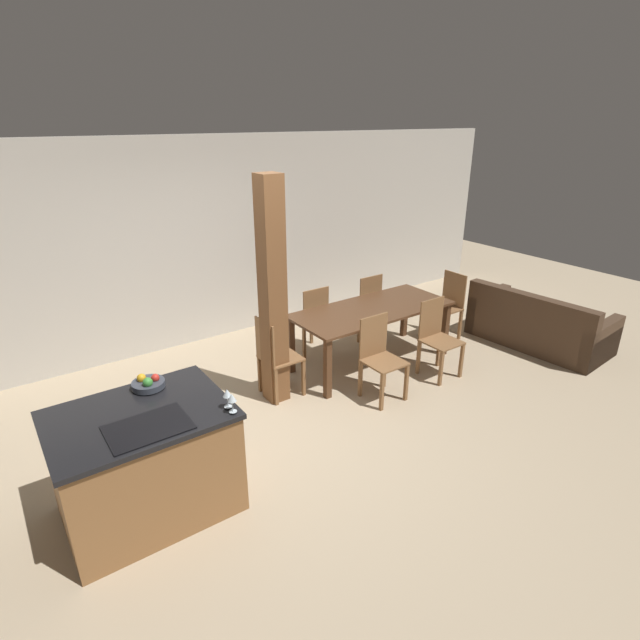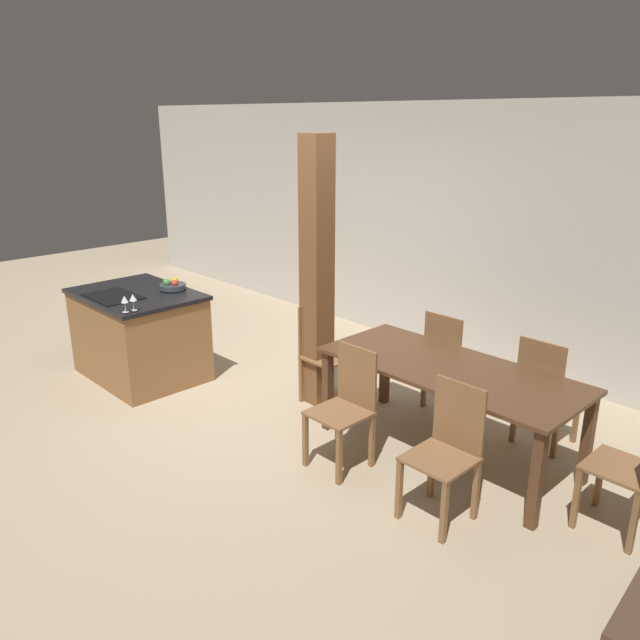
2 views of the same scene
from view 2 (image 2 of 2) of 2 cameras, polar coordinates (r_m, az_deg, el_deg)
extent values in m
plane|color=tan|center=(5.77, -5.63, -8.08)|extent=(16.00, 16.00, 0.00)
cube|color=beige|center=(7.10, 10.15, 8.21)|extent=(11.20, 0.08, 2.70)
cube|color=olive|center=(6.56, -16.15, -1.45)|extent=(1.24, 0.91, 0.85)
cube|color=black|center=(6.43, -16.49, 2.27)|extent=(1.28, 0.95, 0.04)
cube|color=black|center=(6.32, -18.37, 2.07)|extent=(0.56, 0.40, 0.01)
cylinder|color=#383D47|center=(6.41, -13.30, 3.00)|extent=(0.26, 0.26, 0.05)
sphere|color=red|center=(6.34, -13.14, 3.27)|extent=(0.07, 0.07, 0.07)
sphere|color=gold|center=(6.45, -13.14, 3.53)|extent=(0.07, 0.07, 0.07)
sphere|color=#3D8E38|center=(6.38, -13.84, 3.35)|extent=(0.08, 0.08, 0.08)
cylinder|color=silver|center=(5.76, -17.34, 0.70)|extent=(0.06, 0.06, 0.00)
cylinder|color=silver|center=(5.75, -17.38, 1.13)|extent=(0.01, 0.01, 0.09)
cone|color=silver|center=(5.73, -17.45, 1.83)|extent=(0.07, 0.07, 0.06)
cylinder|color=silver|center=(5.79, -16.64, 0.87)|extent=(0.06, 0.06, 0.00)
cylinder|color=silver|center=(5.78, -16.68, 1.29)|extent=(0.01, 0.01, 0.09)
cone|color=silver|center=(5.76, -16.74, 1.99)|extent=(0.07, 0.07, 0.06)
cube|color=#51331E|center=(4.83, 11.79, -4.39)|extent=(2.01, 0.87, 0.03)
cube|color=#51331E|center=(5.26, 0.70, -6.43)|extent=(0.07, 0.07, 0.71)
cube|color=#51331E|center=(4.30, 19.18, -13.62)|extent=(0.07, 0.07, 0.71)
cube|color=#51331E|center=(5.77, 5.96, -4.26)|extent=(0.07, 0.07, 0.71)
cube|color=#51331E|center=(4.90, 23.25, -10.00)|extent=(0.07, 0.07, 0.71)
cube|color=brown|center=(4.68, 1.74, -8.51)|extent=(0.40, 0.40, 0.02)
cube|color=brown|center=(4.70, 3.39, -5.12)|extent=(0.38, 0.02, 0.47)
cube|color=brown|center=(4.79, -1.33, -10.92)|extent=(0.04, 0.04, 0.43)
cube|color=brown|center=(4.57, 1.75, -12.47)|extent=(0.04, 0.04, 0.43)
cube|color=brown|center=(5.01, 1.68, -9.54)|extent=(0.04, 0.04, 0.43)
cube|color=brown|center=(4.80, 4.76, -10.93)|extent=(0.04, 0.04, 0.43)
cube|color=brown|center=(4.18, 10.87, -12.38)|extent=(0.40, 0.40, 0.02)
cube|color=brown|center=(4.20, 12.59, -8.53)|extent=(0.38, 0.02, 0.47)
cube|color=brown|center=(4.26, 7.25, -15.10)|extent=(0.04, 0.04, 0.43)
cube|color=brown|center=(4.09, 11.27, -16.90)|extent=(0.04, 0.04, 0.43)
cube|color=brown|center=(4.51, 10.17, -13.26)|extent=(0.04, 0.04, 0.43)
cube|color=brown|center=(4.35, 14.05, -14.84)|extent=(0.04, 0.04, 0.43)
cube|color=brown|center=(5.74, 12.09, -3.73)|extent=(0.40, 0.40, 0.02)
cube|color=brown|center=(5.50, 11.14, -1.91)|extent=(0.38, 0.02, 0.47)
cube|color=brown|center=(5.88, 14.35, -5.77)|extent=(0.04, 0.04, 0.43)
cube|color=brown|center=(6.05, 11.51, -4.85)|extent=(0.04, 0.04, 0.43)
cube|color=brown|center=(5.60, 12.40, -6.84)|extent=(0.04, 0.04, 0.43)
cube|color=brown|center=(5.78, 9.49, -5.84)|extent=(0.04, 0.04, 0.43)
cube|color=brown|center=(5.34, 20.16, -6.21)|extent=(0.40, 0.40, 0.02)
cube|color=brown|center=(5.08, 19.49, -4.36)|extent=(0.38, 0.02, 0.47)
cube|color=brown|center=(5.51, 22.38, -8.28)|extent=(0.04, 0.04, 0.43)
cube|color=brown|center=(5.64, 19.11, -7.28)|extent=(0.04, 0.04, 0.43)
cube|color=brown|center=(5.22, 20.75, -9.60)|extent=(0.04, 0.04, 0.43)
cube|color=brown|center=(5.35, 17.33, -8.50)|extent=(0.04, 0.04, 0.43)
cube|color=brown|center=(5.71, 0.77, -3.43)|extent=(0.40, 0.40, 0.02)
cube|color=brown|center=(5.75, -0.55, -0.67)|extent=(0.02, 0.38, 0.47)
cube|color=brown|center=(5.56, 0.75, -6.56)|extent=(0.04, 0.04, 0.43)
cube|color=brown|center=(5.80, 3.25, -5.53)|extent=(0.04, 0.04, 0.43)
cube|color=brown|center=(5.80, -1.72, -5.50)|extent=(0.04, 0.04, 0.43)
cube|color=brown|center=(6.02, 0.78, -4.56)|extent=(0.04, 0.04, 0.43)
cube|color=brown|center=(4.44, 25.81, -12.06)|extent=(0.40, 0.40, 0.02)
cube|color=brown|center=(4.75, 24.20, -12.97)|extent=(0.04, 0.04, 0.43)
cube|color=brown|center=(4.46, 22.38, -14.84)|extent=(0.04, 0.04, 0.43)
cube|color=brown|center=(4.37, 26.75, -16.25)|extent=(0.04, 0.04, 0.43)
cube|color=brown|center=(5.51, -0.29, 4.12)|extent=(0.22, 0.22, 2.41)
camera|label=1|loc=(6.28, -50.90, 15.06)|focal=28.00mm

